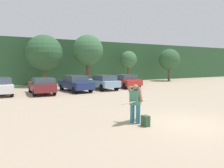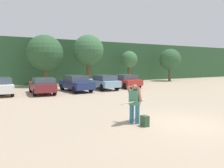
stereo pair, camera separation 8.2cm
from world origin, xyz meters
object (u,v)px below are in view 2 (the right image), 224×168
(parked_car_white, at_px, (0,86))
(parked_car_red, at_px, (126,81))
(parked_car_maroon, at_px, (42,85))
(backpack_dropped, at_px, (145,121))
(person_adult, at_px, (135,101))
(parked_car_navy, at_px, (76,83))
(parked_car_sky_blue, at_px, (103,82))
(surfboard_cream, at_px, (135,102))

(parked_car_white, xyz_separation_m, parked_car_red, (12.44, -0.04, -0.01))
(parked_car_maroon, height_order, backpack_dropped, parked_car_maroon)
(parked_car_white, bearing_deg, person_adult, -160.31)
(parked_car_maroon, bearing_deg, backpack_dropped, -170.00)
(parked_car_white, xyz_separation_m, parked_car_navy, (6.47, -0.57, 0.00))
(parked_car_white, relative_size, parked_car_maroon, 0.99)
(parked_car_red, bearing_deg, backpack_dropped, 153.14)
(parked_car_red, relative_size, backpack_dropped, 9.39)
(parked_car_navy, height_order, parked_car_sky_blue, parked_car_navy)
(backpack_dropped, bearing_deg, parked_car_sky_blue, 70.19)
(person_adult, height_order, backpack_dropped, person_adult)
(parked_car_red, distance_m, backpack_dropped, 15.35)
(parked_car_sky_blue, bearing_deg, parked_car_red, -82.22)
(parked_car_navy, bearing_deg, parked_car_white, 80.60)
(parked_car_white, distance_m, backpack_dropped, 14.21)
(parked_car_sky_blue, bearing_deg, person_adult, 158.68)
(person_adult, bearing_deg, parked_car_white, -92.54)
(parked_car_sky_blue, distance_m, backpack_dropped, 13.72)
(parked_car_white, height_order, parked_car_navy, parked_car_navy)
(surfboard_cream, distance_m, backpack_dropped, 1.02)
(person_adult, distance_m, backpack_dropped, 0.97)
(parked_car_red, height_order, backpack_dropped, parked_car_red)
(parked_car_maroon, bearing_deg, parked_car_white, 76.12)
(parked_car_maroon, height_order, parked_car_red, parked_car_maroon)
(parked_car_navy, relative_size, backpack_dropped, 10.17)
(parked_car_maroon, relative_size, parked_car_navy, 0.96)
(person_adult, height_order, surfboard_cream, person_adult)
(parked_car_white, height_order, surfboard_cream, parked_car_white)
(parked_car_sky_blue, distance_m, person_adult, 13.15)
(parked_car_maroon, xyz_separation_m, parked_car_sky_blue, (6.20, 0.52, 0.04))
(parked_car_maroon, distance_m, surfboard_cream, 11.73)
(parked_car_white, distance_m, parked_car_maroon, 3.40)
(parked_car_sky_blue, xyz_separation_m, backpack_dropped, (-4.64, -12.89, -0.57))
(parked_car_navy, distance_m, parked_car_red, 5.99)
(parked_car_navy, xyz_separation_m, surfboard_cream, (-1.66, -12.04, 0.13))
(parked_car_navy, bearing_deg, person_adult, 167.48)
(person_adult, relative_size, backpack_dropped, 3.80)
(surfboard_cream, bearing_deg, parked_car_red, -137.59)
(parked_car_maroon, bearing_deg, parked_car_navy, -79.82)
(parked_car_red, xyz_separation_m, backpack_dropped, (-7.63, -13.31, -0.56))
(parked_car_white, xyz_separation_m, backpack_dropped, (4.81, -13.35, -0.57))
(parked_car_white, relative_size, backpack_dropped, 9.62)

